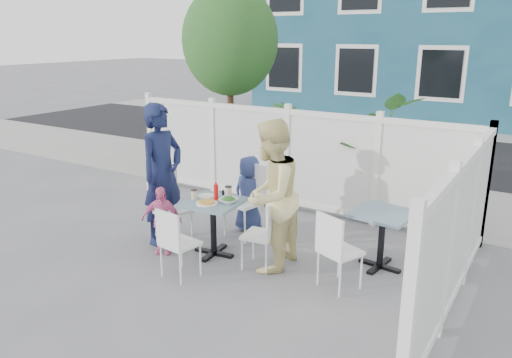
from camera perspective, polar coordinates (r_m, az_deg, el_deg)
The scene contains 30 objects.
ground at distance 6.34m, azimuth -7.89°, elevation -9.23°, with size 80.00×80.00×0.00m, color slate.
near_sidewalk at distance 9.36m, azimuth 7.03°, elevation -0.67°, with size 24.00×2.60×0.01m, color gray.
street at distance 12.72m, azimuth 14.13°, elevation 3.46°, with size 24.00×5.00×0.01m, color black.
far_sidewalk at distance 15.65m, azimuth 17.70°, elevation 5.52°, with size 24.00×1.60×0.01m, color gray.
building at distance 18.84m, azimuth 19.72°, elevation 16.23°, with size 11.00×6.00×6.00m.
fence_back at distance 7.90m, azimuth 3.58°, elevation 2.11°, with size 5.86×0.08×1.60m.
fence_right at distance 5.37m, azimuth 22.09°, elevation -6.03°, with size 0.08×3.66×1.60m.
tree at distance 9.32m, azimuth -3.04°, elevation 15.50°, with size 1.80×1.62×3.59m.
utility_cabinet at distance 10.83m, azimuth -6.17°, elevation 5.00°, with size 0.66×0.47×1.23m, color gold.
potted_shrub_a at distance 8.66m, azimuth 3.81°, elevation 3.38°, with size 0.88×0.88×1.57m, color #214E1D.
potted_shrub_b at distance 7.95m, azimuth 13.40°, elevation 2.60°, with size 1.61×1.39×1.79m, color #214E1D.
main_table at distance 6.26m, azimuth -4.93°, elevation -3.90°, with size 0.74×0.74×0.72m.
spare_table at distance 6.08m, azimuth 14.25°, elevation -5.10°, with size 0.75×0.75×0.71m.
chair_left at distance 6.71m, azimuth -10.05°, elevation -2.59°, with size 0.55×0.56×0.98m.
chair_right at distance 5.91m, azimuth 1.07°, elevation -5.83°, with size 0.42×0.43×0.84m.
chair_back at distance 6.89m, azimuth -0.91°, elevation -1.76°, with size 0.53×0.52×1.00m.
chair_near at distance 5.73m, azimuth -9.24°, elevation -6.78°, with size 0.43×0.41×0.84m.
chair_spare at distance 5.49m, azimuth 9.10°, elevation -7.57°, with size 0.52×0.51×0.88m.
man at distance 6.67m, azimuth -10.66°, elevation 0.54°, with size 0.68×0.45×1.87m, color #141B40.
woman at distance 5.79m, azimuth 1.65°, elevation -1.97°, with size 0.87×0.68×1.80m, color yellow.
boy at distance 7.03m, azimuth -0.76°, elevation -1.69°, with size 0.53×0.35×1.09m, color navy.
toddler at distance 6.44m, azimuth -10.75°, elevation -4.65°, with size 0.52×0.22×0.89m, color pink.
plate_main at distance 6.10m, azimuth -5.64°, elevation -2.77°, with size 0.26×0.26×0.02m, color white.
plate_side at distance 6.38m, azimuth -5.68°, elevation -1.95°, with size 0.21×0.21×0.01m, color white.
salad_bowl at distance 6.12m, azimuth -3.16°, elevation -2.48°, with size 0.22×0.22×0.05m, color white.
coffee_cup_a at distance 6.28m, azimuth -7.09°, elevation -1.80°, with size 0.07×0.07×0.11m, color beige.
coffee_cup_b at distance 6.32m, azimuth -3.18°, elevation -1.50°, with size 0.09×0.09×0.13m, color beige.
ketchup_bottle at distance 6.22m, azimuth -4.59°, elevation -1.53°, with size 0.06×0.06×0.19m, color red.
salt_shaker at distance 6.44m, azimuth -4.22°, elevation -1.49°, with size 0.03×0.03×0.07m, color white.
pepper_shaker at distance 6.42m, azimuth -3.79°, elevation -1.54°, with size 0.03×0.03×0.07m, color black.
Camera 1 is at (3.72, -4.36, 2.71)m, focal length 35.00 mm.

